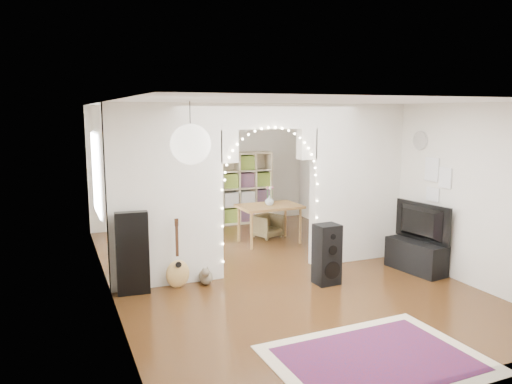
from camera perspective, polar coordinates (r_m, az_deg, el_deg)
name	(u,v)px	position (r m, az deg, el deg)	size (l,w,h in m)	color
floor	(268,270)	(8.27, 1.39, -8.93)	(7.50, 7.50, 0.00)	black
ceiling	(269,103)	(7.86, 1.46, 10.12)	(5.00, 7.50, 0.02)	white
wall_back	(202,166)	(11.46, -6.18, 3.01)	(5.00, 0.02, 2.70)	silver
wall_front	(435,247)	(4.84, 19.75, -5.95)	(5.00, 0.02, 2.70)	silver
wall_left	(106,199)	(7.33, -16.77, -0.80)	(0.02, 7.50, 2.70)	silver
wall_right	(396,181)	(9.24, 15.75, 1.25)	(0.02, 7.50, 2.70)	silver
divider_wall	(268,184)	(7.95, 1.43, 0.89)	(5.00, 0.20, 2.70)	silver
fairy_lights	(272,177)	(7.81, 1.82, 1.67)	(1.64, 0.04, 1.60)	#FFEABF
window	(96,174)	(9.08, -17.78, 1.97)	(0.04, 1.20, 1.40)	white
wall_clock	(421,140)	(8.70, 18.30, 5.62)	(0.31, 0.31, 0.03)	white
picture_frames	(436,179)	(8.46, 19.86, 1.36)	(0.02, 0.50, 0.70)	white
paper_lantern	(191,144)	(4.97, -7.48, 5.42)	(0.40, 0.40, 0.40)	white
ceiling_fan	(227,121)	(9.73, -3.36, 8.16)	(1.10, 1.10, 0.30)	gold
area_rug	(377,359)	(5.64, 13.69, -18.09)	(2.18, 1.65, 0.02)	maroon
guitar_case	(133,253)	(7.28, -13.93, -6.82)	(0.46, 0.15, 1.19)	black
acoustic_guitar	(177,263)	(7.45, -8.96, -7.97)	(0.36, 0.13, 0.88)	#B78749
tabby_cat	(206,276)	(7.62, -5.77, -9.57)	(0.29, 0.47, 0.31)	brown
floor_speaker	(327,254)	(7.60, 8.10, -7.07)	(0.37, 0.34, 0.91)	black
media_console	(416,256)	(8.56, 17.80, -7.01)	(0.40, 1.00, 0.50)	black
tv	(418,223)	(8.42, 17.99, -3.35)	(1.07, 0.14, 0.62)	black
bookcase	(237,188)	(11.53, -2.13, 0.46)	(1.61, 0.41, 1.65)	beige
dining_table	(269,209)	(9.81, 1.54, -1.93)	(1.22, 0.83, 0.76)	olive
flower_vase	(269,200)	(9.77, 1.55, -0.96)	(0.18, 0.18, 0.19)	silver
dining_chair_left	(175,248)	(8.73, -9.27, -6.31)	(0.55, 0.56, 0.51)	brown
dining_chair_right	(267,226)	(10.31, 1.30, -3.90)	(0.51, 0.53, 0.48)	brown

